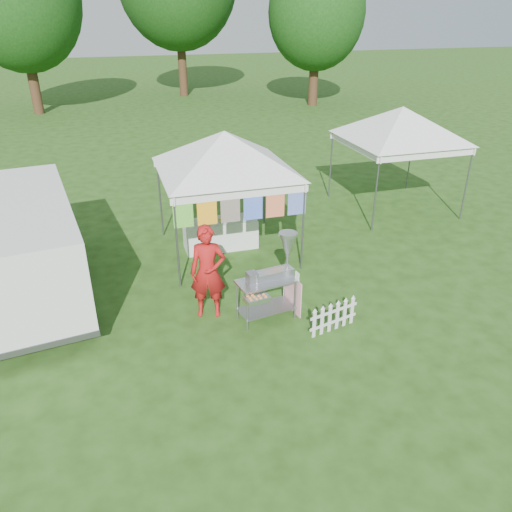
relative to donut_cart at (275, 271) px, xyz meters
name	(u,v)px	position (x,y,z in m)	size (l,w,h in m)	color
ground	(272,327)	(-0.18, -0.35, -1.02)	(120.00, 120.00, 0.00)	#244112
canopy_main	(224,131)	(-0.18, 3.14, 1.97)	(4.24, 4.24, 3.45)	#59595E
canopy_right	(403,107)	(5.32, 4.65, 1.97)	(4.24, 4.24, 3.45)	#59595E
tree_right	(317,12)	(9.82, 21.65, 4.16)	(5.60, 5.60, 8.42)	#3A2015
donut_cart	(275,271)	(0.00, 0.00, 0.00)	(1.26, 1.02, 1.73)	gray
vendor	(208,272)	(-1.21, 0.47, -0.07)	(0.69, 0.45, 1.89)	#AA1515
cargo_van	(23,245)	(-4.65, 2.36, 0.11)	(2.70, 5.26, 2.09)	silver
picket_fence	(334,317)	(0.91, -0.76, -0.73)	(1.05, 0.28, 0.56)	silver
display_table	(221,234)	(-0.29, 3.40, -0.65)	(1.80, 0.70, 0.74)	white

